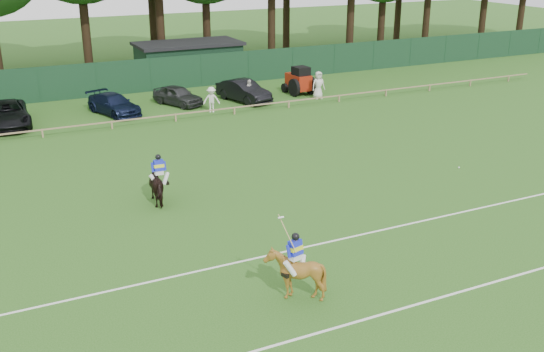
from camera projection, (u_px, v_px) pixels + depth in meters
ground at (294, 236)px, 24.44m from camera, size 160.00×160.00×0.00m
horse_dark at (160, 185)px, 27.37m from camera, size 0.96×1.96×1.63m
horse_chestnut at (295, 274)px, 19.95m from camera, size 1.74×1.86×1.71m
suv_black at (7, 114)px, 38.77m from camera, size 2.54×5.41×1.50m
sedan_navy at (114, 104)px, 41.51m from camera, size 3.21×4.88×1.31m
hatch_grey at (178, 95)px, 43.86m from camera, size 3.08×4.22×1.34m
estate_black at (244, 91)px, 44.81m from camera, size 2.81×4.82×1.50m
spectator_left at (211, 100)px, 41.93m from camera, size 1.24×0.95×1.69m
spectator_mid at (249, 91)px, 44.37m from camera, size 1.04×0.83×1.65m
spectator_right at (318, 85)px, 45.52m from camera, size 1.01×0.71×1.97m
rider_dark at (159, 169)px, 27.10m from camera, size 0.94×0.39×1.41m
rider_chestnut at (296, 252)px, 19.68m from camera, size 0.97×0.51×2.05m
polo_ball at (459, 168)px, 31.73m from camera, size 0.09×0.09×0.09m
pitch_lines at (342, 277)px, 21.48m from camera, size 60.00×5.10×0.01m
pitch_rail at (160, 116)px, 39.49m from camera, size 62.10×0.10×0.50m
perimeter_fence at (124, 77)px, 46.81m from camera, size 92.08×0.08×2.50m
utility_shed at (189, 61)px, 51.69m from camera, size 8.40×4.40×3.04m
tree_row at (127, 73)px, 54.82m from camera, size 96.00×12.00×21.00m
tractor at (299, 81)px, 46.88m from camera, size 1.81×2.56×2.07m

